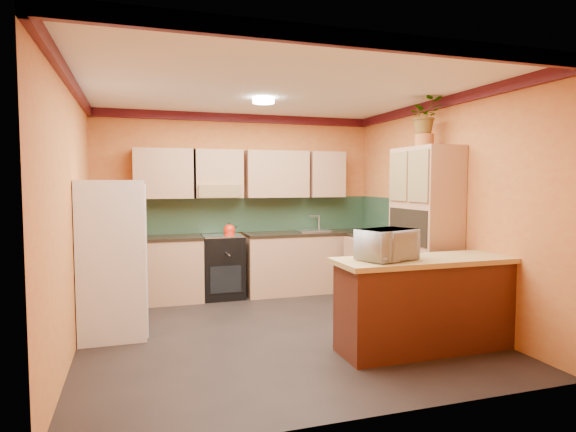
{
  "coord_description": "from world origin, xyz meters",
  "views": [
    {
      "loc": [
        -1.5,
        -5.09,
        1.68
      ],
      "look_at": [
        0.26,
        0.45,
        1.27
      ],
      "focal_mm": 30.0,
      "sensor_mm": 36.0,
      "label": 1
    }
  ],
  "objects_px": {
    "fridge": "(112,259)",
    "pantry": "(425,234)",
    "microwave": "(387,245)",
    "base_cabinets_back": "(264,265)",
    "stove": "(222,266)",
    "breakfast_bar": "(427,306)"
  },
  "relations": [
    {
      "from": "fridge",
      "to": "pantry",
      "type": "xyz_separation_m",
      "value": [
        3.6,
        -0.45,
        0.2
      ]
    },
    {
      "from": "fridge",
      "to": "microwave",
      "type": "relative_size",
      "value": 3.14
    },
    {
      "from": "base_cabinets_back",
      "to": "stove",
      "type": "relative_size",
      "value": 4.01
    },
    {
      "from": "breakfast_bar",
      "to": "pantry",
      "type": "bearing_deg",
      "value": 58.02
    },
    {
      "from": "microwave",
      "to": "stove",
      "type": "bearing_deg",
      "value": 91.97
    },
    {
      "from": "breakfast_bar",
      "to": "microwave",
      "type": "distance_m",
      "value": 0.79
    },
    {
      "from": "stove",
      "to": "fridge",
      "type": "distance_m",
      "value": 2.05
    },
    {
      "from": "microwave",
      "to": "breakfast_bar",
      "type": "bearing_deg",
      "value": -19.62
    },
    {
      "from": "breakfast_bar",
      "to": "microwave",
      "type": "xyz_separation_m",
      "value": [
        -0.46,
        0.0,
        0.64
      ]
    },
    {
      "from": "pantry",
      "to": "breakfast_bar",
      "type": "height_order",
      "value": "pantry"
    },
    {
      "from": "pantry",
      "to": "microwave",
      "type": "distance_m",
      "value": 1.42
    },
    {
      "from": "stove",
      "to": "microwave",
      "type": "bearing_deg",
      "value": -68.41
    },
    {
      "from": "base_cabinets_back",
      "to": "breakfast_bar",
      "type": "xyz_separation_m",
      "value": [
        0.95,
        -2.81,
        0.0
      ]
    },
    {
      "from": "base_cabinets_back",
      "to": "microwave",
      "type": "distance_m",
      "value": 2.92
    },
    {
      "from": "pantry",
      "to": "breakfast_bar",
      "type": "xyz_separation_m",
      "value": [
        -0.59,
        -0.95,
        -0.61
      ]
    },
    {
      "from": "fridge",
      "to": "pantry",
      "type": "bearing_deg",
      "value": -7.14
    },
    {
      "from": "breakfast_bar",
      "to": "microwave",
      "type": "bearing_deg",
      "value": 180.0
    },
    {
      "from": "stove",
      "to": "base_cabinets_back",
      "type": "bearing_deg",
      "value": 0.0
    },
    {
      "from": "breakfast_bar",
      "to": "base_cabinets_back",
      "type": "bearing_deg",
      "value": 108.64
    },
    {
      "from": "breakfast_bar",
      "to": "microwave",
      "type": "height_order",
      "value": "microwave"
    },
    {
      "from": "base_cabinets_back",
      "to": "fridge",
      "type": "xyz_separation_m",
      "value": [
        -2.06,
        -1.41,
        0.41
      ]
    },
    {
      "from": "stove",
      "to": "fridge",
      "type": "relative_size",
      "value": 0.54
    }
  ]
}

